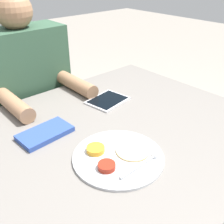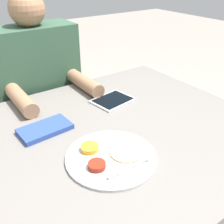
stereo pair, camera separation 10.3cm
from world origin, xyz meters
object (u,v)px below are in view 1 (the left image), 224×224
(thali_tray, at_px, (118,157))
(tablet_device, at_px, (108,100))
(red_notebook, at_px, (45,134))
(person_diner, at_px, (32,116))

(thali_tray, height_order, tablet_device, thali_tray)
(red_notebook, bearing_deg, thali_tray, -67.89)
(thali_tray, xyz_separation_m, red_notebook, (-0.11, 0.28, 0.00))
(red_notebook, xyz_separation_m, person_diner, (0.16, 0.47, -0.19))
(tablet_device, bearing_deg, thali_tray, -126.19)
(thali_tray, xyz_separation_m, person_diner, (0.04, 0.76, -0.19))
(thali_tray, relative_size, red_notebook, 1.50)
(tablet_device, relative_size, person_diner, 0.17)
(person_diner, bearing_deg, red_notebook, -108.36)
(red_notebook, height_order, person_diner, person_diner)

